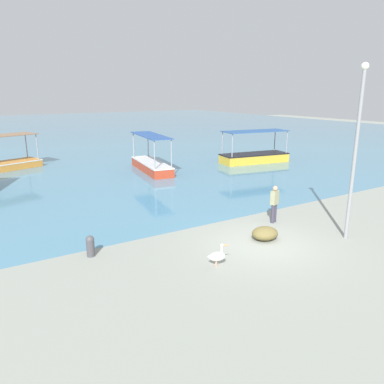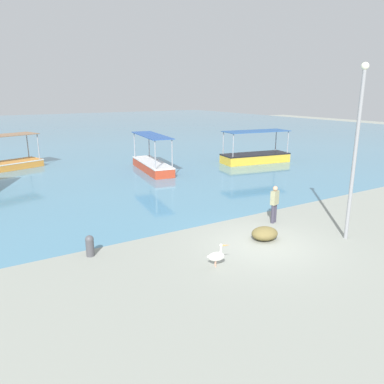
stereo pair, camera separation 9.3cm
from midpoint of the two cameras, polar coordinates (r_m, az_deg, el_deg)
ground at (r=14.74m, az=10.89°, el=-7.91°), size 120.00×120.00×0.00m
harbor_water at (r=58.96m, az=-22.32°, el=8.44°), size 110.00×90.00×0.00m
fishing_boat_far_right at (r=31.36m, az=-26.69°, el=3.92°), size 5.71×3.60×2.57m
fishing_boat_near_left at (r=31.40m, az=9.69°, el=5.43°), size 5.87×2.79×2.60m
fishing_boat_near_right at (r=27.77m, az=-5.98°, el=4.29°), size 2.29×5.97×2.64m
pelican at (r=12.70m, az=3.97°, el=-9.71°), size 0.79×0.44×0.80m
lamp_post at (r=15.43m, az=23.87°, el=6.46°), size 0.28×0.28×6.70m
mooring_bollard at (r=13.88m, az=-15.12°, el=-7.81°), size 0.30×0.30×0.78m
fisherman_standing at (r=16.97m, az=12.60°, el=-1.67°), size 0.45×0.33×1.69m
net_pile at (r=15.17m, az=11.18°, el=-6.22°), size 1.09×0.93×0.51m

